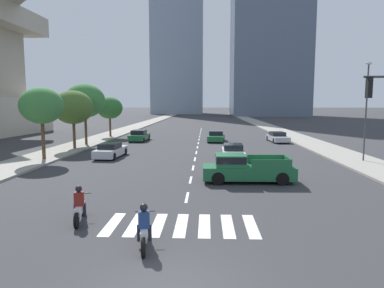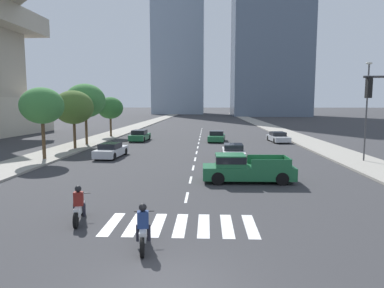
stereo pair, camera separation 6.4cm
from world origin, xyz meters
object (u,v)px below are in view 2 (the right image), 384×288
Objects in this scene: street_tree_second at (74,107)px; street_tree_fourth at (110,108)px; sedan_green_4 at (217,137)px; motorcycle_lead at (143,230)px; sedan_silver_0 at (111,151)px; street_tree_third at (85,101)px; sedan_green_1 at (140,136)px; street_tree_nearest at (42,106)px; motorcycle_third at (79,207)px; sedan_silver_2 at (278,137)px; street_lamp_east at (367,104)px; pickup_truck at (244,169)px; sedan_white_3 at (233,152)px.

street_tree_second is 1.08× the size of street_tree_fourth.
motorcycle_lead is at bearing -0.39° from sedan_green_4.
sedan_green_4 is 0.82× the size of street_tree_fourth.
sedan_silver_0 is 0.69× the size of street_tree_third.
street_tree_nearest reaches higher than sedan_green_1.
motorcycle_third is at bearing -170.77° from sedan_green_1.
sedan_silver_2 is 23.16m from street_tree_third.
street_tree_second is at bearing 153.07° from sedan_green_1.
street_tree_third is at bearing 139.43° from sedan_green_1.
street_tree_third is (-26.01, 9.91, 0.37)m from street_lamp_east.
pickup_truck reaches higher than sedan_silver_0.
street_tree_third is (-5.04, 8.16, 4.40)m from sedan_silver_0.
sedan_green_1 is at bearing -86.45° from sedan_green_4.
street_tree_third is at bearing 90.00° from street_tree_second.
street_tree_third is 9.80m from street_tree_fourth.
sedan_green_1 is at bearing 46.76° from street_tree_third.
sedan_silver_2 is 0.71× the size of street_tree_third.
street_tree_second is at bearing -54.74° from sedan_green_4.
street_tree_second is at bearing -72.99° from sedan_silver_2.
sedan_green_4 is (9.69, -0.32, -0.03)m from sedan_green_1.
street_lamp_east is (17.62, 14.76, 4.04)m from motorcycle_third.
motorcycle_third is at bearing -71.22° from street_tree_third.
street_tree_fourth is (-15.67, 27.03, 3.26)m from pickup_truck.
motorcycle_lead is 0.39× the size of street_tree_fourth.
street_tree_third is at bearing 15.14° from motorcycle_lead.
motorcycle_third is (-3.00, 2.32, 0.00)m from motorcycle_lead.
sedan_silver_2 is at bearing 155.68° from sedan_white_3.
motorcycle_third is 23.12m from street_tree_second.
street_tree_second is (-14.64, -8.40, 3.71)m from sedan_green_4.
sedan_silver_2 is at bearing 20.67° from street_tree_second.
motorcycle_lead is 0.46× the size of sedan_silver_0.
sedan_silver_2 is at bearing -26.45° from motorcycle_lead.
street_tree_nearest is 1.00× the size of street_tree_second.
street_tree_nearest is at bearing 115.44° from sedan_silver_0.
street_tree_nearest reaches higher than motorcycle_third.
street_tree_second reaches higher than sedan_green_4.
motorcycle_lead reaches higher than sedan_green_4.
pickup_truck is 23.14m from sedan_silver_2.
street_tree_second is 3.52m from street_tree_third.
sedan_green_4 is 15.80m from street_tree_fourth.
sedan_green_4 is 0.76× the size of street_tree_nearest.
street_tree_nearest is (-26.01, -0.21, -0.12)m from street_lamp_east.
street_tree_nearest is (-15.70, -1.54, 3.93)m from sedan_white_3.
street_tree_third reaches higher than street_tree_fourth.
motorcycle_third reaches higher than sedan_green_4.
street_tree_nearest is at bearing -25.56° from pickup_truck.
pickup_truck is 1.19× the size of sedan_green_1.
street_tree_nearest is 10.13m from street_tree_third.
sedan_white_3 is at bearing -34.73° from motorcycle_third.
sedan_green_1 is at bearing -65.57° from pickup_truck.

